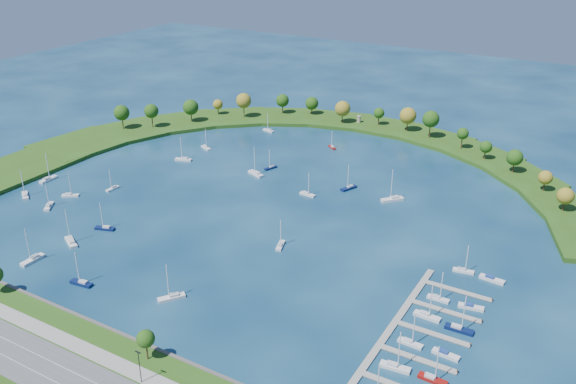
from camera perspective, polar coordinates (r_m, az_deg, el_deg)
The scene contains 36 objects.
ground at distance 267.18m, azimuth -1.47°, elevation -0.94°, with size 700.00×700.00×0.00m, color #072541.
south_shoreline at distance 189.52m, azimuth -22.00°, elevation -14.55°, with size 420.00×43.10×11.60m.
breakwater at distance 327.76m, azimuth -3.91°, elevation 4.15°, with size 286.74×247.64×2.00m.
breakwater_trees at distance 344.93m, azimuth 2.95°, elevation 6.93°, with size 242.12×87.74×15.39m.
harbor_tower at distance 365.92m, azimuth 6.62°, elevation 6.76°, with size 2.60×2.60×4.11m.
dock_system at distance 188.66m, azimuth 11.35°, elevation -13.44°, with size 24.28×82.00×1.60m.
moored_boat_0 at distance 301.77m, azimuth -1.62°, elevation 2.33°, with size 4.17×7.14×10.13m.
moored_boat_1 at distance 271.73m, azimuth 9.71°, elevation -0.62°, with size 8.94×9.40×14.91m.
moored_boat_2 at distance 221.07m, azimuth -18.67°, elevation -7.97°, with size 8.57×3.22×12.30m.
moored_boat_3 at distance 248.03m, azimuth -19.55°, elevation -4.36°, with size 9.76×6.91×14.15m.
moored_boat_4 at distance 290.04m, azimuth -16.01°, elevation 0.38°, with size 2.41×6.84×9.87m.
moored_boat_5 at distance 316.35m, azimuth -9.70°, elevation 3.06°, with size 8.75×4.91×12.41m.
moored_boat_6 at distance 329.74m, azimuth 4.13°, elevation 4.24°, with size 6.14×5.23×9.32m.
moored_boat_7 at distance 206.06m, azimuth -10.77°, elevation -9.55°, with size 7.20×8.79×13.18m.
moored_boat_8 at distance 241.13m, azimuth -22.67°, elevation -5.76°, with size 2.64×9.21×13.51m.
moored_boat_9 at distance 231.94m, azimuth -0.71°, elevation -4.91°, with size 4.23×7.76×10.99m.
moored_boat_10 at distance 295.73m, azimuth -23.28°, elevation -0.25°, with size 8.46×6.89×12.67m.
moored_boat_11 at distance 288.74m, azimuth -19.62°, elevation -0.23°, with size 7.34×5.76×10.88m.
moored_boat_12 at distance 280.49m, azimuth 5.69°, elevation 0.43°, with size 5.35×8.56×12.20m.
moored_boat_13 at distance 294.68m, azimuth -3.00°, elevation 1.76°, with size 9.90×5.92×14.08m.
moored_boat_14 at distance 254.60m, azimuth -16.68°, elevation -3.19°, with size 8.31×4.64×11.78m.
moored_boat_15 at distance 330.85m, azimuth -7.65°, elevation 4.16°, with size 7.86×5.30×11.31m.
moored_boat_16 at distance 309.36m, azimuth -21.42°, elevation 1.15°, with size 2.63×9.21×13.52m.
moored_boat_17 at distance 354.93m, azimuth -1.82°, elevation 5.80°, with size 7.63×3.66×10.82m.
moored_boat_18 at distance 273.11m, azimuth 1.82°, elevation -0.15°, with size 7.66×2.77×11.03m.
moored_boat_19 at distance 281.23m, azimuth -21.38°, elevation -1.18°, with size 6.63×8.03×12.07m.
docked_boat_2 at distance 178.29m, azimuth 9.93°, elevation -15.67°, with size 8.76×3.26×12.58m.
docked_boat_3 at distance 176.53m, azimuth 13.30°, elevation -16.52°, with size 8.09×2.56×11.77m.
docked_boat_4 at distance 187.36m, azimuth 11.30°, elevation -13.54°, with size 7.59×2.46×11.03m.
docked_boat_5 at distance 185.71m, azimuth 14.45°, elevation -14.40°, with size 8.05×2.86×1.61m.
docked_boat_6 at distance 199.07m, azimuth 12.81°, elevation -11.12°, with size 8.62×2.84×12.51m.
docked_boat_7 at distance 195.93m, azimuth 15.63°, elevation -12.11°, with size 8.73×2.68×12.74m.
docked_boat_8 at distance 208.02m, azimuth 13.80°, elevation -9.53°, with size 7.23×2.04×10.63m.
docked_boat_9 at distance 206.89m, azimuth 16.64°, elevation -10.19°, with size 8.31×3.61×1.64m.
docked_boat_10 at distance 225.00m, azimuth 16.01°, elevation -6.99°, with size 7.52×3.14×10.72m.
docked_boat_11 at distance 223.15m, azimuth 18.43°, elevation -7.69°, with size 8.73×3.22×1.74m.
Camera 1 is at (127.34, -204.79, 115.02)m, focal length 38.21 mm.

